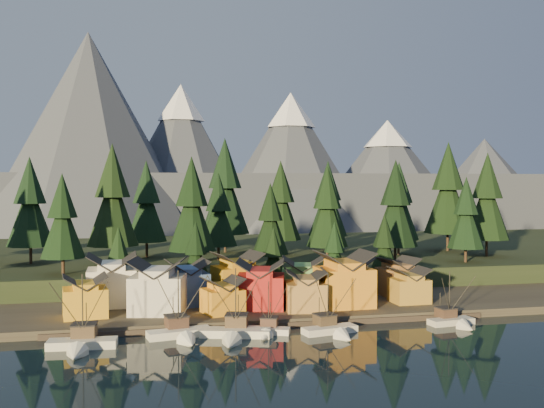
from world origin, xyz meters
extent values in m
plane|color=black|center=(0.00, 0.00, 0.00)|extent=(500.00, 500.00, 0.00)
cube|color=#322C24|center=(0.00, 40.00, 0.75)|extent=(400.00, 50.00, 1.50)
cube|color=black|center=(0.00, 90.00, 3.00)|extent=(420.00, 100.00, 6.00)
cube|color=#41362E|center=(0.00, 16.50, 0.50)|extent=(80.00, 4.00, 1.00)
cube|color=#474A5B|center=(0.00, 240.00, 15.00)|extent=(560.00, 160.00, 30.00)
cone|color=#474A5B|center=(-45.00, 180.00, 45.00)|extent=(100.00, 100.00, 90.00)
cone|color=#474A5B|center=(-5.00, 198.00, 36.00)|extent=(80.00, 80.00, 72.00)
cone|color=white|center=(-5.00, 198.00, 63.36)|extent=(22.40, 22.40, 17.28)
cone|color=#474A5B|center=(45.00, 186.00, 34.00)|extent=(84.00, 84.00, 68.00)
cone|color=white|center=(45.00, 186.00, 59.84)|extent=(23.52, 23.52, 16.32)
cone|color=#474A5B|center=(100.00, 202.00, 29.00)|extent=(92.00, 92.00, 58.00)
cone|color=white|center=(100.00, 202.00, 51.04)|extent=(25.76, 25.76, 13.92)
cone|color=#474A5B|center=(160.00, 210.00, 25.00)|extent=(88.00, 88.00, 50.00)
cube|color=beige|center=(-32.48, 8.86, 0.40)|extent=(10.80, 4.17, 1.83)
cone|color=beige|center=(-32.90, 3.07, 0.40)|extent=(3.67, 3.85, 3.43)
cube|color=black|center=(-32.48, 8.86, -0.29)|extent=(11.06, 4.25, 0.40)
cube|color=brown|center=(-32.35, 10.79, 2.17)|extent=(3.89, 3.68, 2.06)
cube|color=#272525|center=(-32.35, 10.79, 3.31)|extent=(4.13, 3.92, 0.23)
cylinder|color=black|center=(-32.44, 9.50, 6.40)|extent=(0.21, 0.21, 10.28)
cylinder|color=black|center=(-32.19, 12.98, 3.77)|extent=(0.16, 0.16, 5.03)
cube|color=silver|center=(-17.16, 12.41, 0.39)|extent=(11.18, 5.38, 1.76)
cone|color=silver|center=(-15.99, 6.64, 0.39)|extent=(3.97, 4.25, 3.31)
cube|color=black|center=(-17.16, 12.41, -0.28)|extent=(11.45, 5.48, 0.39)
cube|color=#4F362A|center=(-17.55, 14.34, 2.09)|extent=(4.11, 3.94, 1.98)
cube|color=#272525|center=(-17.55, 14.34, 3.20)|extent=(4.37, 4.20, 0.22)
cylinder|color=black|center=(-17.29, 13.05, 6.17)|extent=(0.20, 0.20, 9.92)
cylinder|color=black|center=(-18.00, 16.52, 3.64)|extent=(0.15, 0.15, 4.85)
cube|color=beige|center=(-7.97, 10.67, 0.40)|extent=(12.19, 6.42, 1.81)
cone|color=beige|center=(-9.69, 4.48, 0.40)|extent=(4.35, 4.77, 3.40)
cube|color=black|center=(-7.97, 10.67, -0.28)|extent=(12.49, 6.55, 0.40)
cube|color=brown|center=(-7.39, 12.73, 2.15)|extent=(4.41, 4.25, 2.04)
cube|color=#272525|center=(-7.39, 12.73, 3.29)|extent=(4.69, 4.53, 0.23)
cylinder|color=black|center=(-7.78, 11.36, 6.35)|extent=(0.20, 0.20, 10.21)
cylinder|color=black|center=(-6.74, 15.07, 3.74)|extent=(0.16, 0.16, 4.99)
cube|color=beige|center=(-2.13, 11.49, 0.31)|extent=(7.81, 5.05, 1.41)
cone|color=beige|center=(-3.54, 7.71, 0.31)|extent=(3.36, 3.28, 2.65)
cube|color=black|center=(-2.13, 11.49, -0.22)|extent=(7.99, 5.15, 0.31)
cube|color=#4E3329|center=(-1.66, 12.75, 1.68)|extent=(3.57, 3.47, 1.59)
cube|color=#272525|center=(-1.66, 12.75, 2.56)|extent=(3.80, 3.69, 0.18)
cylinder|color=black|center=(-1.97, 11.91, 4.94)|extent=(0.16, 0.16, 7.94)
cylinder|color=black|center=(-1.13, 14.17, 2.91)|extent=(0.12, 0.12, 3.88)
cube|color=silver|center=(8.28, 9.56, 0.35)|extent=(10.05, 4.97, 1.61)
cone|color=silver|center=(9.39, 4.39, 0.35)|extent=(3.65, 3.85, 3.03)
cube|color=black|center=(8.28, 9.56, -0.25)|extent=(10.29, 5.07, 0.35)
cube|color=#4F3D2A|center=(7.91, 11.28, 1.92)|extent=(3.79, 3.63, 1.82)
cube|color=#272525|center=(7.91, 11.28, 2.93)|extent=(4.03, 3.87, 0.20)
cylinder|color=black|center=(8.16, 10.13, 5.65)|extent=(0.18, 0.18, 9.08)
cylinder|color=black|center=(7.50, 13.23, 3.33)|extent=(0.14, 0.14, 4.44)
cube|color=beige|center=(31.91, 11.02, 0.33)|extent=(8.85, 4.02, 1.53)
cone|color=beige|center=(32.56, 6.38, 0.33)|extent=(3.24, 3.28, 2.87)
cube|color=black|center=(31.91, 11.02, -0.24)|extent=(9.06, 4.10, 0.33)
cube|color=#4D3629|center=(31.69, 12.57, 1.82)|extent=(3.43, 3.26, 1.72)
cube|color=#272525|center=(31.69, 12.57, 2.77)|extent=(3.64, 3.48, 0.19)
cylinder|color=black|center=(31.84, 11.54, 5.35)|extent=(0.17, 0.17, 8.60)
cylinder|color=black|center=(31.45, 14.32, 3.15)|extent=(0.13, 0.13, 4.20)
cube|color=gold|center=(-33.39, 24.66, 4.13)|extent=(8.54, 7.73, 5.25)
cube|color=gold|center=(-33.39, 24.66, 7.28)|extent=(5.12, 7.10, 1.07)
cube|color=beige|center=(-20.34, 25.23, 5.03)|extent=(11.39, 10.56, 7.05)
cube|color=beige|center=(-20.34, 25.23, 9.22)|extent=(7.06, 9.45, 1.37)
cube|color=orange|center=(-8.56, 22.42, 3.77)|extent=(8.21, 7.89, 4.54)
cube|color=orange|center=(-8.56, 22.42, 6.51)|extent=(5.22, 6.98, 0.96)
cube|color=maroon|center=(-0.69, 25.68, 4.71)|extent=(10.79, 10.01, 6.41)
cube|color=maroon|center=(-0.69, 25.68, 8.54)|extent=(6.78, 8.85, 1.28)
cube|color=#A17439|center=(7.32, 21.91, 4.17)|extent=(8.44, 8.44, 5.33)
cube|color=#A17439|center=(7.32, 21.91, 7.35)|extent=(5.09, 7.82, 1.05)
cube|color=orange|center=(15.80, 23.93, 5.29)|extent=(10.49, 8.90, 7.58)
cube|color=orange|center=(15.80, 23.93, 9.79)|extent=(5.86, 8.62, 1.45)
cube|color=#AF822D|center=(29.94, 24.55, 3.93)|extent=(7.18, 6.31, 4.85)
cube|color=#AF822D|center=(29.94, 24.55, 6.84)|extent=(4.00, 6.13, 0.99)
cube|color=white|center=(-29.10, 34.05, 5.18)|extent=(9.70, 8.69, 7.36)
cube|color=white|center=(-29.10, 34.05, 9.51)|extent=(5.44, 8.39, 1.33)
cube|color=#3C588E|center=(-14.43, 31.68, 4.72)|extent=(8.81, 8.39, 6.43)
cube|color=#3C588E|center=(-14.43, 31.68, 8.48)|extent=(5.26, 7.78, 1.11)
cube|color=#C0871B|center=(-3.78, 35.10, 4.98)|extent=(10.78, 9.72, 6.96)
cube|color=#C0871B|center=(-3.78, 35.10, 9.09)|extent=(6.67, 8.66, 1.30)
cube|color=#508749|center=(9.72, 32.81, 4.54)|extent=(10.11, 9.02, 6.08)
cube|color=#508749|center=(9.72, 32.81, 8.17)|extent=(6.32, 7.91, 1.21)
cube|color=silver|center=(20.08, 32.22, 4.58)|extent=(9.27, 8.60, 6.16)
cube|color=silver|center=(20.08, 32.22, 8.21)|extent=(5.75, 7.69, 1.11)
cube|color=#8E5E32|center=(30.80, 32.12, 4.47)|extent=(8.44, 8.08, 5.95)
cube|color=#8E5E32|center=(30.80, 32.12, 7.95)|extent=(5.18, 7.34, 1.03)
cylinder|color=#332319|center=(-50.00, 68.00, 8.32)|extent=(0.70, 0.70, 4.63)
cone|color=black|center=(-50.00, 68.00, 18.35)|extent=(11.32, 11.32, 15.96)
cone|color=black|center=(-50.00, 68.00, 26.59)|extent=(7.72, 7.72, 11.58)
cylinder|color=#332319|center=(-40.00, 48.00, 7.93)|extent=(0.70, 0.70, 3.87)
cone|color=black|center=(-40.00, 48.00, 16.31)|extent=(9.45, 9.45, 13.32)
cone|color=black|center=(-40.00, 48.00, 23.19)|extent=(6.44, 6.44, 9.67)
cylinder|color=#332319|center=(-30.00, 60.00, 8.57)|extent=(0.70, 0.70, 5.15)
cone|color=black|center=(-30.00, 60.00, 19.73)|extent=(12.59, 12.59, 17.74)
cone|color=black|center=(-30.00, 60.00, 28.89)|extent=(8.58, 8.58, 12.87)
cylinder|color=#332319|center=(-22.00, 75.00, 8.27)|extent=(0.70, 0.70, 4.55)
cone|color=black|center=(-22.00, 75.00, 18.13)|extent=(11.12, 11.12, 15.66)
cone|color=black|center=(-22.00, 75.00, 26.21)|extent=(7.58, 7.58, 11.37)
cylinder|color=#332319|center=(-12.00, 50.00, 8.28)|extent=(0.70, 0.70, 4.56)
cone|color=black|center=(-12.00, 50.00, 18.17)|extent=(11.16, 11.16, 15.72)
cone|color=black|center=(-12.00, 50.00, 26.28)|extent=(7.61, 7.61, 11.41)
cylinder|color=#332319|center=(-4.00, 65.00, 7.98)|extent=(0.70, 0.70, 3.97)
cone|color=black|center=(-4.00, 65.00, 16.58)|extent=(9.70, 9.70, 13.67)
cone|color=black|center=(-4.00, 65.00, 23.64)|extent=(6.61, 6.61, 9.92)
cylinder|color=#332319|center=(6.00, 48.00, 7.75)|extent=(0.70, 0.70, 3.49)
cone|color=black|center=(6.00, 48.00, 15.31)|extent=(8.53, 8.53, 12.02)
cone|color=black|center=(6.00, 48.00, 21.51)|extent=(5.82, 5.82, 8.73)
cylinder|color=#332319|center=(14.00, 72.00, 8.28)|extent=(0.70, 0.70, 4.56)
cone|color=black|center=(14.00, 72.00, 18.17)|extent=(11.16, 11.16, 15.72)
cone|color=black|center=(14.00, 72.00, 26.28)|extent=(7.61, 7.61, 11.41)
cylinder|color=#332319|center=(22.00, 55.00, 8.11)|extent=(0.70, 0.70, 4.22)
cone|color=black|center=(22.00, 55.00, 17.27)|extent=(10.33, 10.33, 14.55)
cone|color=black|center=(22.00, 55.00, 24.78)|extent=(7.04, 7.04, 10.56)
cylinder|color=#332319|center=(30.00, 80.00, 8.31)|extent=(0.70, 0.70, 4.62)
cone|color=black|center=(30.00, 80.00, 18.33)|extent=(11.30, 11.30, 15.92)
cone|color=black|center=(30.00, 80.00, 26.55)|extent=(7.70, 7.70, 11.56)
cylinder|color=#332319|center=(38.00, 50.00, 8.25)|extent=(0.70, 0.70, 4.50)
cone|color=black|center=(38.00, 50.00, 18.01)|extent=(11.01, 11.01, 15.51)
cone|color=black|center=(38.00, 50.00, 26.02)|extent=(7.51, 7.51, 11.26)
cylinder|color=#332319|center=(46.00, 66.00, 8.26)|extent=(0.70, 0.70, 4.51)
cone|color=black|center=(46.00, 66.00, 18.03)|extent=(11.03, 11.03, 15.54)
cone|color=black|center=(46.00, 66.00, 26.05)|extent=(7.52, 7.52, 11.28)
cylinder|color=#332319|center=(56.00, 48.00, 7.88)|extent=(0.70, 0.70, 3.76)
cone|color=black|center=(56.00, 48.00, 16.03)|extent=(9.19, 9.19, 12.95)
cone|color=black|center=(56.00, 48.00, 22.71)|extent=(6.27, 6.27, 9.40)
cylinder|color=#332319|center=(64.00, 72.00, 8.79)|extent=(0.70, 0.70, 5.59)
cone|color=black|center=(64.00, 72.00, 20.90)|extent=(13.65, 13.65, 19.24)
cone|color=black|center=(64.00, 72.00, 30.83)|extent=(9.31, 9.31, 13.97)
cylinder|color=#332319|center=(0.00, 82.00, 8.87)|extent=(0.70, 0.70, 5.74)
cone|color=black|center=(0.00, 82.00, 21.31)|extent=(14.03, 14.03, 19.78)
cone|color=black|center=(0.00, 82.00, 31.52)|extent=(9.57, 9.57, 14.35)
cylinder|color=#332319|center=(68.00, 58.00, 8.46)|extent=(0.70, 0.70, 4.93)
cone|color=black|center=(68.00, 58.00, 19.13)|extent=(12.04, 12.04, 16.97)
cone|color=black|center=(68.00, 58.00, 27.89)|extent=(8.21, 8.21, 12.31)
cylinder|color=#332319|center=(-28.00, 40.00, 2.85)|extent=(0.70, 0.70, 2.70)
cone|color=black|center=(-28.00, 40.00, 8.70)|extent=(6.60, 6.60, 9.30)
cone|color=black|center=(-28.00, 40.00, 13.50)|extent=(4.50, 4.50, 6.75)
cylinder|color=#332319|center=(-12.00, 40.00, 2.93)|extent=(0.70, 0.70, 2.86)
cone|color=black|center=(-12.00, 40.00, 9.12)|extent=(6.98, 6.98, 9.84)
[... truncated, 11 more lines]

